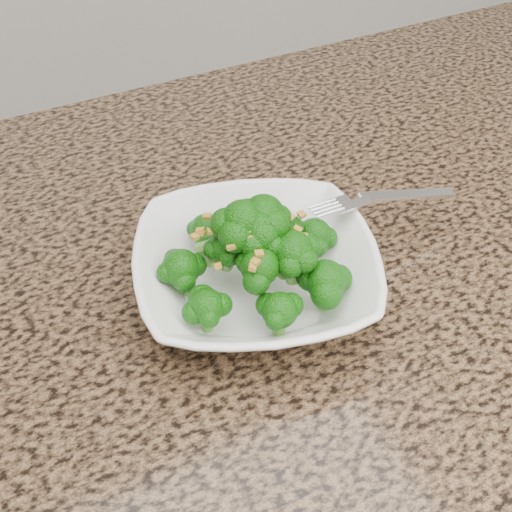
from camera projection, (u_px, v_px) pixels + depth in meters
granite_counter at (272, 352)px, 0.61m from camera, size 1.64×1.04×0.03m
bowl at (256, 272)px, 0.62m from camera, size 0.30×0.30×0.06m
broccoli_pile at (256, 222)px, 0.58m from camera, size 0.21×0.21×0.07m
garlic_topping at (256, 188)px, 0.55m from camera, size 0.12×0.12×0.01m
fork at (363, 201)px, 0.65m from camera, size 0.19×0.05×0.01m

